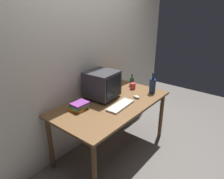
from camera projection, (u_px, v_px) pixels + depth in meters
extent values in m
plane|color=slate|center=(112.00, 150.00, 2.92)|extent=(6.00, 6.00, 0.00)
cube|color=silver|center=(84.00, 59.00, 2.73)|extent=(4.00, 0.08, 2.50)
cube|color=brown|center=(112.00, 103.00, 2.64)|extent=(1.59, 0.86, 0.03)
cylinder|color=brown|center=(94.00, 173.00, 2.04)|extent=(0.06, 0.06, 0.72)
cylinder|color=brown|center=(161.00, 116.00, 3.10)|extent=(0.06, 0.06, 0.72)
cylinder|color=brown|center=(50.00, 144.00, 2.47)|extent=(0.06, 0.06, 0.72)
cylinder|color=brown|center=(122.00, 102.00, 3.53)|extent=(0.06, 0.06, 0.72)
cube|color=#333338|center=(102.00, 97.00, 2.77)|extent=(0.30, 0.26, 0.03)
cube|color=#333338|center=(102.00, 84.00, 2.70)|extent=(0.41, 0.41, 0.34)
cube|color=black|center=(114.00, 87.00, 2.60)|extent=(0.31, 0.03, 0.27)
cube|color=beige|center=(121.00, 106.00, 2.52)|extent=(0.43, 0.18, 0.02)
ellipsoid|color=beige|center=(136.00, 97.00, 2.75)|extent=(0.08, 0.11, 0.04)
cylinder|color=navy|center=(152.00, 86.00, 2.88)|extent=(0.09, 0.09, 0.21)
cylinder|color=navy|center=(153.00, 77.00, 2.83)|extent=(0.03, 0.03, 0.07)
sphere|color=#262626|center=(153.00, 74.00, 2.81)|extent=(0.04, 0.04, 0.04)
cylinder|color=#1E4C23|center=(132.00, 82.00, 3.17)|extent=(0.06, 0.06, 0.13)
cylinder|color=#1E4C23|center=(132.00, 77.00, 3.14)|extent=(0.02, 0.02, 0.04)
sphere|color=#262626|center=(132.00, 75.00, 3.13)|extent=(0.03, 0.03, 0.03)
cube|color=orange|center=(79.00, 108.00, 2.44)|extent=(0.22, 0.19, 0.04)
cube|color=#33894C|center=(79.00, 106.00, 2.43)|extent=(0.22, 0.17, 0.03)
cube|color=#843893|center=(80.00, 104.00, 2.42)|extent=(0.20, 0.16, 0.03)
cylinder|color=#CC383D|center=(133.00, 86.00, 3.05)|extent=(0.08, 0.08, 0.09)
torus|color=#CC383D|center=(135.00, 85.00, 3.09)|extent=(0.06, 0.01, 0.06)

